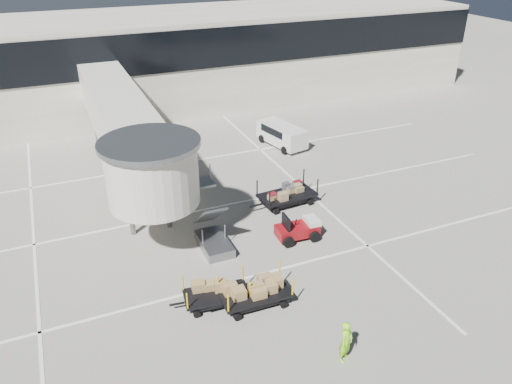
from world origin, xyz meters
TOP-DOWN VIEW (x-y plane):
  - ground at (0.00, 0.00)m, footprint 140.00×140.00m
  - lane_markings at (-0.67, 9.33)m, footprint 40.00×30.00m
  - terminal at (-0.35, 29.94)m, footprint 64.00×12.11m
  - jet_bridge at (-3.97, 12.26)m, footprint 5.70×20.40m
  - baggage_tug at (3.02, 4.12)m, footprint 2.36×1.57m
  - suitcase_cart at (4.14, 7.69)m, footprint 4.23×1.96m
  - box_cart_near at (-1.21, 0.18)m, footprint 3.78×1.61m
  - box_cart_far at (-2.65, 0.86)m, footprint 3.55×1.77m
  - ground_worker at (0.74, -4.13)m, footprint 0.78×0.69m
  - minivan at (7.79, 16.18)m, footprint 2.57×4.51m

SIDE VIEW (x-z plane):
  - ground at x=0.00m, z-range 0.00..0.00m
  - lane_markings at x=-0.67m, z-range 0.00..0.02m
  - box_cart_far at x=-2.65m, z-range -0.16..1.20m
  - baggage_tug at x=3.02m, z-range -0.21..1.30m
  - suitcase_cart at x=4.14m, z-range -0.22..1.41m
  - box_cart_near at x=-1.21m, z-range -0.13..1.35m
  - ground_worker at x=0.74m, z-range 0.00..1.79m
  - minivan at x=7.79m, z-range 0.16..1.77m
  - terminal at x=-0.35m, z-range -3.49..11.71m
  - jet_bridge at x=-3.97m, z-range 1.27..7.30m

